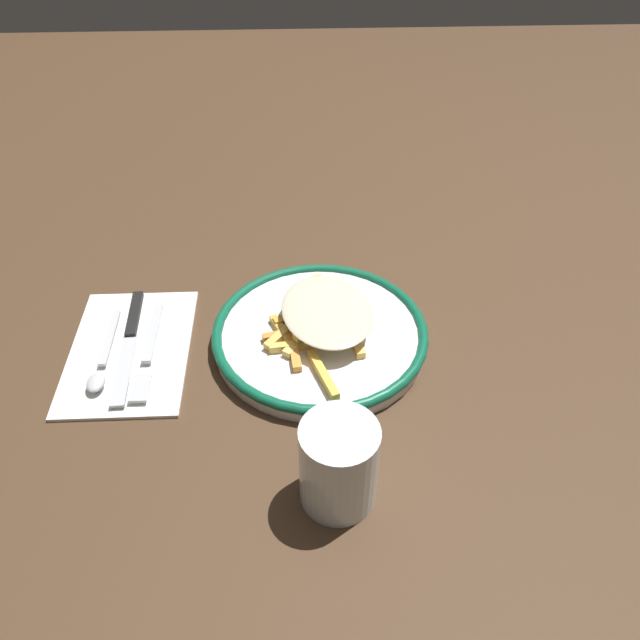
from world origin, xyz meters
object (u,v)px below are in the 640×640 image
(water_glass, at_px, (339,465))
(fries_heap, at_px, (322,318))
(knife, at_px, (131,335))
(napkin, at_px, (130,349))
(plate, at_px, (320,334))
(spoon, at_px, (101,364))
(fork, at_px, (149,351))

(water_glass, bearing_deg, fries_heap, -88.52)
(fries_heap, xyz_separation_m, knife, (0.26, -0.01, -0.03))
(napkin, distance_m, knife, 0.02)
(plate, distance_m, napkin, 0.25)
(spoon, distance_m, water_glass, 0.35)
(fork, distance_m, knife, 0.04)
(plate, xyz_separation_m, fork, (0.22, 0.02, -0.00))
(napkin, bearing_deg, fries_heap, -176.97)
(fries_heap, xyz_separation_m, napkin, (0.25, 0.01, -0.03))
(water_glass, bearing_deg, spoon, -33.84)
(plate, distance_m, fries_heap, 0.02)
(knife, bearing_deg, water_glass, 136.61)
(fries_heap, height_order, spoon, fries_heap)
(knife, distance_m, spoon, 0.06)
(fries_heap, xyz_separation_m, fork, (0.23, 0.03, -0.03))
(napkin, xyz_separation_m, water_glass, (-0.26, 0.23, 0.05))
(fork, xyz_separation_m, spoon, (0.06, 0.02, 0.00))
(knife, bearing_deg, fork, 132.76)
(plate, relative_size, water_glass, 2.72)
(fries_heap, relative_size, napkin, 1.01)
(plate, xyz_separation_m, napkin, (0.25, 0.01, -0.01))
(plate, height_order, fries_heap, fries_heap)
(fries_heap, relative_size, fork, 1.33)
(napkin, height_order, fork, fork)
(plate, height_order, napkin, plate)
(fries_heap, bearing_deg, knife, -1.22)
(napkin, distance_m, spoon, 0.05)
(napkin, relative_size, knife, 1.11)
(fries_heap, distance_m, knife, 0.26)
(plate, bearing_deg, fries_heap, -114.54)
(fork, bearing_deg, water_glass, 137.13)
(knife, height_order, spoon, spoon)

